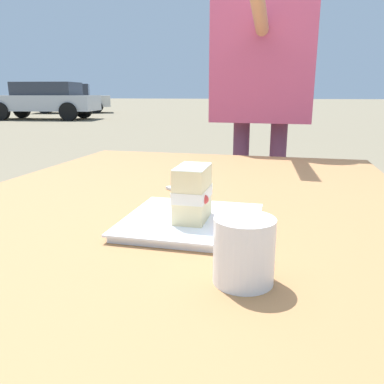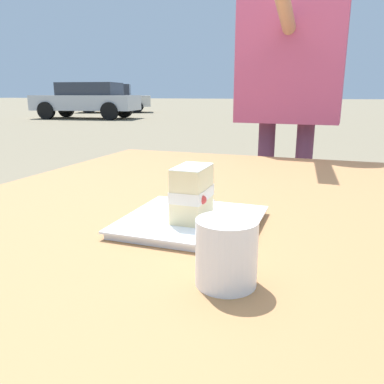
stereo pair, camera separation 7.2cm
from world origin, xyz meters
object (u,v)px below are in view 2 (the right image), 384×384
object	(u,v)px
dessert_fork	(194,192)
patio_table	(180,238)
cake_slice	(192,193)
coffee_cup	(226,251)
diner_person	(290,60)
parked_car_near	(87,99)
parked_car_far	(112,98)
dessert_plate	(192,222)

from	to	relation	value
dessert_fork	patio_table	bearing A→B (deg)	-178.46
cake_slice	coffee_cup	world-z (taller)	cake_slice
coffee_cup	diner_person	xyz separation A→B (m)	(1.34, 0.07, 0.34)
cake_slice	dessert_fork	distance (m)	0.26
parked_car_near	coffee_cup	bearing A→B (deg)	-144.94
parked_car_near	parked_car_far	bearing A→B (deg)	20.16
cake_slice	parked_car_near	size ratio (longest dim) A/B	0.02
dessert_fork	parked_car_near	distance (m)	15.31
patio_table	diner_person	xyz separation A→B (m)	(1.02, -0.12, 0.46)
patio_table	diner_person	size ratio (longest dim) A/B	0.94
patio_table	parked_car_near	distance (m)	15.40
diner_person	cake_slice	bearing A→B (deg)	177.65
diner_person	parked_car_far	size ratio (longest dim) A/B	0.39
cake_slice	dessert_fork	world-z (taller)	cake_slice
dessert_plate	parked_car_far	bearing A→B (deg)	31.36
cake_slice	parked_car_near	distance (m)	15.55
dessert_plate	coffee_cup	xyz separation A→B (m)	(-0.20, -0.12, 0.04)
cake_slice	parked_car_far	size ratio (longest dim) A/B	0.02
patio_table	dessert_fork	size ratio (longest dim) A/B	11.26
dessert_plate	cake_slice	size ratio (longest dim) A/B	2.48
patio_table	parked_car_near	world-z (taller)	parked_car_near
patio_table	cake_slice	distance (m)	0.21
dessert_fork	parked_car_near	size ratio (longest dim) A/B	0.03
diner_person	parked_car_near	bearing A→B (deg)	37.86
diner_person	parked_car_far	distance (m)	19.73
parked_car_far	patio_table	bearing A→B (deg)	-148.63
dessert_plate	cake_slice	bearing A→B (deg)	-160.55
cake_slice	parked_car_far	distance (m)	20.68
diner_person	parked_car_far	xyz separation A→B (m)	(16.51, 10.81, -0.34)
dessert_plate	dessert_fork	distance (m)	0.24
coffee_cup	parked_car_near	distance (m)	15.78
parked_car_near	diner_person	bearing A→B (deg)	-142.14
cake_slice	parked_car_far	xyz separation A→B (m)	(17.66, 10.76, -0.02)
patio_table	dessert_fork	bearing A→B (deg)	1.54
coffee_cup	parked_car_near	world-z (taller)	parked_car_near
dessert_fork	diner_person	world-z (taller)	diner_person
dessert_fork	coffee_cup	bearing A→B (deg)	-155.69
dessert_plate	dessert_fork	size ratio (longest dim) A/B	1.84
diner_person	parked_car_far	world-z (taller)	diner_person
coffee_cup	parked_car_near	xyz separation A→B (m)	(12.92, 9.06, -0.01)
cake_slice	diner_person	size ratio (longest dim) A/B	0.06
diner_person	coffee_cup	bearing A→B (deg)	-177.02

